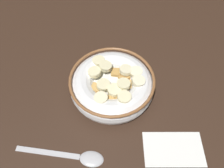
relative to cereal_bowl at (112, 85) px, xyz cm
name	(u,v)px	position (x,y,z in cm)	size (l,w,h in cm)	color
ground_plane	(112,94)	(-0.03, 0.00, -3.77)	(124.89, 124.89, 2.00)	#332116
cereal_bowl	(112,85)	(0.00, 0.00, 0.00)	(17.62, 17.62, 5.75)	white
spoon	(78,157)	(-5.62, -14.48, -2.43)	(16.66, 3.65, 0.80)	#B7B7BC
folded_napkin	(173,149)	(11.88, -12.37, -2.62)	(11.12, 6.67, 0.30)	white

